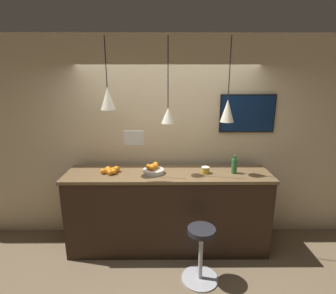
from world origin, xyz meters
The scene contains 13 objects.
ground_plane centered at (0.00, 0.00, 0.00)m, with size 14.00×14.00×0.00m, color #756047.
back_wall centered at (0.00, 1.13, 1.45)m, with size 8.00×0.06×2.90m.
service_counter centered at (0.00, 0.69, 0.56)m, with size 2.71×0.65×1.11m.
bar_stool centered at (0.38, 0.05, 0.41)m, with size 0.44×0.44×0.68m.
fruit_bowl centered at (-0.19, 0.67, 1.16)m, with size 0.28×0.28×0.13m.
orange_pile centered at (-0.74, 0.67, 1.15)m, with size 0.25×0.20×0.09m.
juice_bottle centered at (0.87, 0.67, 1.21)m, with size 0.07×0.07×0.24m.
spread_jar centered at (0.49, 0.67, 1.16)m, with size 0.11×0.11×0.09m.
pendant_lamp_left centered at (-0.73, 0.66, 2.08)m, with size 0.18×0.18×0.86m.
pendant_lamp_middle centered at (0.00, 0.66, 1.88)m, with size 0.17×0.17×1.02m.
pendant_lamp_right centered at (0.73, 0.66, 1.94)m, with size 0.17×0.17×1.01m.
mounted_tv centered at (1.11, 1.07, 1.84)m, with size 0.77×0.04×0.53m.
hanging_menu_board centered at (-0.41, 0.44, 1.64)m, with size 0.24×0.01×0.17m.
Camera 1 is at (-0.02, -2.57, 2.32)m, focal length 28.00 mm.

